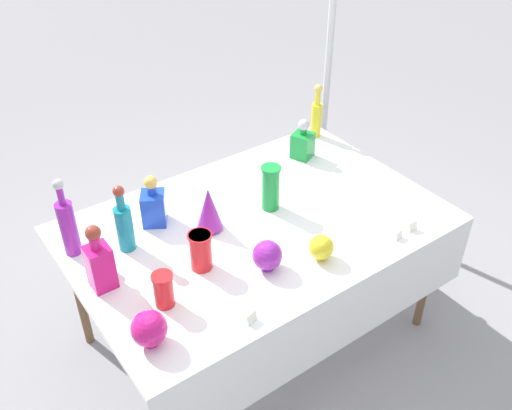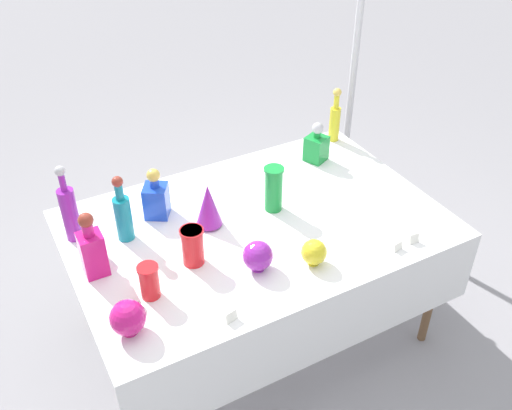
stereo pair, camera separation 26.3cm
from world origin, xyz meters
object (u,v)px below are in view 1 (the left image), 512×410
Objects in this scene: tall_bottle_2 at (124,224)px; round_bowl_1 at (321,247)px; slender_vase_2 at (163,289)px; round_bowl_0 at (267,255)px; square_decanter_0 at (303,142)px; slender_vase_0 at (201,250)px; slender_vase_1 at (271,187)px; canopy_pole at (327,79)px; square_decanter_1 at (99,262)px; round_bowl_2 at (149,329)px; square_decanter_2 at (153,205)px; tall_bottle_1 at (68,225)px; fluted_vase_0 at (209,209)px; tall_bottle_0 at (317,115)px.

round_bowl_1 is at bearing -40.44° from tall_bottle_2.
round_bowl_0 is (0.45, -0.07, -0.01)m from slender_vase_2.
square_decanter_0 is at bearing 55.88° from round_bowl_1.
slender_vase_0 is 0.53m from slender_vase_1.
round_bowl_1 is 1.52m from canopy_pole.
round_bowl_2 is at bearing -87.37° from square_decanter_1.
square_decanter_2 is 0.11× the size of canopy_pole.
square_decanter_2 is 0.55m from slender_vase_2.
round_bowl_0 is (0.61, -0.31, -0.05)m from square_decanter_1.
tall_bottle_1 is 0.40m from square_decanter_2.
square_decanter_0 is 1.58× the size of round_bowl_2.
round_bowl_1 is at bearing -132.08° from canopy_pole.
square_decanter_1 is 1.33× the size of slender_vase_1.
fluted_vase_0 reaches higher than round_bowl_1.
canopy_pole is at bearing 17.74° from square_decanter_2.
slender_vase_2 is (-0.73, -0.28, -0.04)m from slender_vase_1.
square_decanter_2 is at bearing -162.26° from canopy_pole.
round_bowl_0 is at bearing -67.34° from square_decanter_2.
round_bowl_0 is at bearing -140.05° from canopy_pole.
slender_vase_2 is at bearing -150.14° from canopy_pole.
tall_bottle_1 is 1.64× the size of slender_vase_1.
tall_bottle_0 reaches higher than slender_vase_2.
fluted_vase_0 is (-0.33, 0.03, -0.01)m from slender_vase_1.
tall_bottle_1 is 0.16× the size of canopy_pole.
canopy_pole is at bearing 47.92° from round_bowl_1.
slender_vase_1 is (0.88, 0.04, -0.00)m from square_decanter_1.
square_decanter_2 is at bearing 66.46° from slender_vase_2.
slender_vase_0 is 0.79× the size of fluted_vase_0.
round_bowl_2 is 2.15m from canopy_pole.
square_decanter_0 is at bearing 1.89° from tall_bottle_1.
square_decanter_1 is at bearing -163.29° from tall_bottle_0.
round_bowl_1 is at bearing -96.46° from slender_vase_1.
slender_vase_0 is 0.28m from round_bowl_0.
square_decanter_1 is at bearing -166.34° from square_decanter_0.
tall_bottle_2 reaches higher than round_bowl_0.
canopy_pole reaches higher than fluted_vase_0.
slender_vase_0 is (-1.15, -0.60, -0.04)m from tall_bottle_0.
round_bowl_1 is (0.68, -0.15, -0.02)m from slender_vase_2.
round_bowl_2 is at bearing 179.56° from round_bowl_1.
slender_vase_2 is at bearing -153.01° from tall_bottle_0.
slender_vase_1 is at bearing -146.82° from square_decanter_0.
tall_bottle_0 reaches higher than round_bowl_0.
tall_bottle_1 is at bearing 165.14° from slender_vase_1.
tall_bottle_2 is at bearing 139.56° from round_bowl_1.
tall_bottle_2 reaches higher than slender_vase_1.
square_decanter_2 is 1.67× the size of slender_vase_2.
tall_bottle_0 reaches higher than fluted_vase_0.
tall_bottle_2 is 2.77× the size of round_bowl_1.
round_bowl_0 is at bearing -47.94° from tall_bottle_2.
tall_bottle_0 reaches higher than square_decanter_1.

